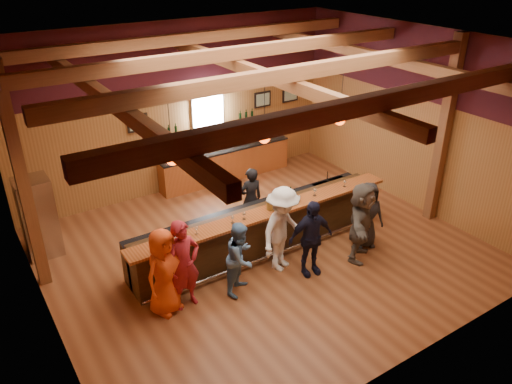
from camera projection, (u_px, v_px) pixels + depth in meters
room at (263, 112)px, 9.77m from camera, size 9.04×9.00×4.52m
bar_counter at (260, 228)px, 11.07m from camera, size 6.30×1.07×1.11m
back_bar_cabinet at (226, 164)px, 14.33m from camera, size 4.00×0.52×0.95m
window at (208, 111)px, 13.59m from camera, size 0.95×0.09×0.95m
framed_pictures at (235, 105)px, 13.99m from camera, size 5.35×0.05×0.45m
wine_shelves at (209, 127)px, 13.74m from camera, size 3.00×0.18×0.30m
pendant_lights at (264, 137)px, 9.96m from camera, size 4.24×0.24×1.37m
stainless_fridge at (38, 217)px, 10.72m from camera, size 0.70×0.70×1.80m
customer_orange at (164, 272)px, 9.02m from camera, size 0.99×0.83×1.72m
customer_redvest at (184, 265)px, 9.14m from camera, size 0.70×0.50×1.81m
customer_denim at (241, 258)px, 9.60m from camera, size 0.93×0.89×1.52m
customer_white at (282, 229)px, 10.20m from camera, size 1.38×1.09×1.88m
customer_navy at (311, 238)px, 10.08m from camera, size 1.04×0.56×1.68m
customer_brown at (361, 222)px, 10.56m from camera, size 1.65×1.41×1.79m
customer_dark at (367, 215)px, 11.06m from camera, size 0.88×0.73×1.55m
bartender at (251, 199)px, 11.70m from camera, size 0.62×0.45×1.58m
ice_bucket at (272, 204)px, 10.56m from camera, size 0.23×0.23×0.25m
bottle_a at (279, 198)px, 10.79m from camera, size 0.07×0.07×0.31m
bottle_b at (290, 196)px, 10.84m from camera, size 0.08×0.08×0.37m
glass_a at (162, 238)px, 9.36m from camera, size 0.07×0.07×0.16m
glass_b at (176, 236)px, 9.39m from camera, size 0.08×0.08×0.19m
glass_c at (196, 228)px, 9.64m from camera, size 0.08×0.08×0.18m
glass_d at (232, 218)px, 10.04m from camera, size 0.08×0.08×0.17m
glass_e at (244, 214)px, 10.16m from camera, size 0.08×0.08×0.18m
glass_f at (299, 197)px, 10.87m from camera, size 0.07×0.07×0.16m
glass_g at (315, 190)px, 11.11m from camera, size 0.08×0.08×0.19m
glass_h at (345, 182)px, 11.53m from camera, size 0.07×0.07×0.17m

